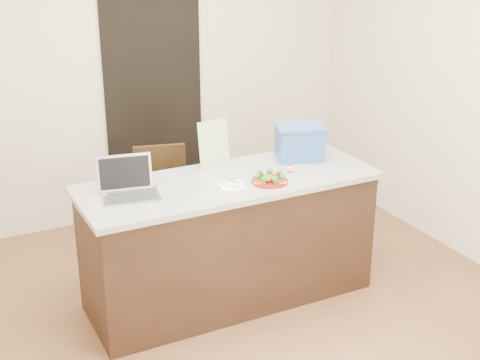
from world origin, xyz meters
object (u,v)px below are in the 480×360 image
chair (166,197)px  napkin (232,185)px  yogurt_bottle (290,170)px  blue_box (300,142)px  laptop (128,185)px  island (229,240)px  plate (270,181)px

chair → napkin: bearing=-67.1°
napkin → yogurt_bottle: 0.45m
napkin → blue_box: size_ratio=0.40×
laptop → island: bearing=7.5°
laptop → blue_box: blue_box is taller
napkin → blue_box: bearing=21.1°
yogurt_bottle → blue_box: 0.36m
plate → laptop: 0.95m
island → plate: size_ratio=8.36×
plate → blue_box: blue_box is taller
plate → chair: size_ratio=0.27×
plate → chair: bearing=112.0°
blue_box → laptop: bearing=-157.8°
napkin → yogurt_bottle: bearing=1.2°
plate → napkin: bearing=167.5°
laptop → blue_box: (1.35, 0.11, 0.06)m
plate → laptop: laptop is taller
laptop → blue_box: 1.36m
plate → laptop: bearing=166.8°
plate → napkin: (-0.26, 0.06, -0.01)m
island → blue_box: blue_box is taller
island → chair: size_ratio=2.23×
yogurt_bottle → chair: size_ratio=0.08×
yogurt_bottle → chair: (-0.59, 0.91, -0.43)m
napkin → chair: 1.01m
laptop → chair: laptop is taller
plate → napkin: size_ratio=1.51×
island → chair: bearing=102.0°
yogurt_bottle → laptop: laptop is taller
napkin → chair: napkin is taller
napkin → yogurt_bottle: yogurt_bottle is taller
plate → laptop: (-0.92, 0.22, 0.06)m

